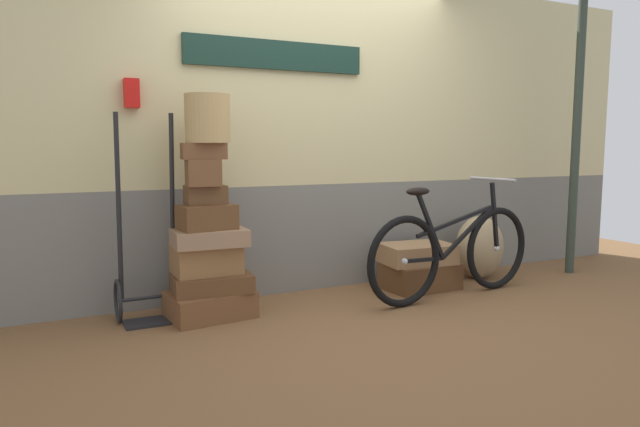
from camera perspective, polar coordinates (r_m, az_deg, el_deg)
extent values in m
cube|color=brown|center=(4.22, 3.90, -10.17)|extent=(9.02, 5.20, 0.06)
cube|color=slate|center=(4.85, -1.10, -2.23)|extent=(7.02, 0.20, 0.88)
cube|color=#CCBC84|center=(4.82, -1.14, 13.32)|extent=(7.02, 0.20, 1.74)
cube|color=#142D23|center=(4.60, -4.34, 15.46)|extent=(1.46, 0.04, 0.22)
cube|color=red|center=(4.26, -18.25, 11.31)|extent=(0.10, 0.08, 0.20)
cylinder|color=#2D382D|center=(5.85, 24.17, 7.27)|extent=(0.08, 0.08, 2.62)
cube|color=brown|center=(4.14, -10.87, -8.89)|extent=(0.61, 0.46, 0.18)
cube|color=brown|center=(4.10, -10.73, -6.79)|extent=(0.56, 0.40, 0.12)
cube|color=olive|center=(4.12, -11.25, -4.44)|extent=(0.45, 0.33, 0.20)
cube|color=#937051|center=(4.05, -10.96, -2.34)|extent=(0.52, 0.38, 0.11)
cube|color=brown|center=(4.02, -11.21, -0.36)|extent=(0.40, 0.29, 0.17)
cube|color=brown|center=(4.05, -11.33, 1.83)|extent=(0.28, 0.19, 0.13)
cube|color=brown|center=(3.98, -11.55, 4.00)|extent=(0.24, 0.19, 0.18)
cube|color=brown|center=(4.01, -11.52, 6.11)|extent=(0.32, 0.24, 0.11)
cube|color=brown|center=(4.92, 9.96, -6.13)|extent=(0.61, 0.43, 0.22)
cube|color=#9E754C|center=(4.88, 9.64, -3.94)|extent=(0.62, 0.46, 0.16)
cylinder|color=tan|center=(4.02, -11.14, 9.26)|extent=(0.31, 0.31, 0.33)
torus|color=black|center=(4.16, -19.48, -8.22)|extent=(0.02, 0.30, 0.30)
torus|color=black|center=(4.23, -13.83, -7.80)|extent=(0.02, 0.30, 0.30)
cylinder|color=black|center=(4.19, -16.63, -8.02)|extent=(0.42, 0.02, 0.02)
cylinder|color=black|center=(4.05, -19.42, 0.52)|extent=(0.03, 0.12, 1.27)
cylinder|color=black|center=(4.11, -14.49, 0.77)|extent=(0.03, 0.12, 1.27)
cube|color=black|center=(4.13, -16.30, -10.30)|extent=(0.38, 0.22, 0.02)
ellipsoid|color=tan|center=(5.39, 15.60, -3.24)|extent=(0.45, 0.38, 0.57)
torus|color=black|center=(4.31, 8.41, -4.75)|extent=(0.69, 0.13, 0.69)
sphere|color=#B2B2B7|center=(4.31, 8.41, -4.75)|extent=(0.05, 0.05, 0.05)
torus|color=black|center=(5.02, 17.19, -3.33)|extent=(0.69, 0.13, 0.69)
sphere|color=#B2B2B7|center=(5.02, 17.19, -3.33)|extent=(0.05, 0.05, 0.05)
cube|color=black|center=(4.73, 14.46, -1.77)|extent=(0.56, 0.09, 0.40)
cube|color=black|center=(4.44, 10.93, -1.32)|extent=(0.29, 0.06, 0.53)
cube|color=black|center=(4.44, 10.29, -4.56)|extent=(0.39, 0.07, 0.05)
cube|color=black|center=(4.62, 13.38, -0.72)|extent=(0.81, 0.12, 0.21)
cube|color=black|center=(4.95, 16.98, -0.22)|extent=(0.12, 0.04, 0.56)
ellipsoid|color=black|center=(4.31, 9.74, 2.18)|extent=(0.23, 0.11, 0.06)
cylinder|color=#A5A5AD|center=(4.89, 16.78, 3.31)|extent=(0.08, 0.46, 0.02)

